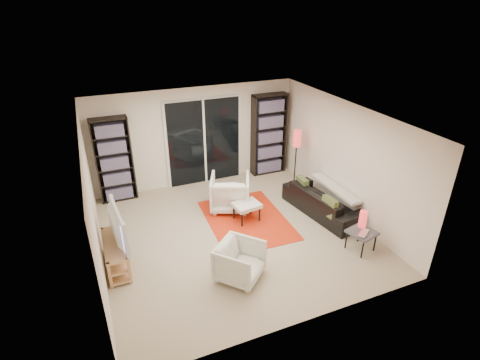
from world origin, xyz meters
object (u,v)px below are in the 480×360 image
(bookshelf_right, at_px, (269,135))
(side_table, at_px, (362,234))
(bookshelf_left, at_px, (114,160))
(sofa, at_px, (323,201))
(armchair_front, at_px, (240,262))
(ottoman, at_px, (247,206))
(floor_lamp, at_px, (297,144))
(tv_stand, at_px, (116,254))
(armchair_back, at_px, (230,192))

(bookshelf_right, bearing_deg, side_table, -88.89)
(bookshelf_left, distance_m, sofa, 4.70)
(armchair_front, xyz_separation_m, side_table, (2.37, -0.15, 0.03))
(ottoman, bearing_deg, floor_lamp, 30.29)
(bookshelf_left, height_order, floor_lamp, bookshelf_left)
(tv_stand, bearing_deg, armchair_back, 23.42)
(sofa, bearing_deg, floor_lamp, -12.11)
(bookshelf_left, bearing_deg, armchair_back, -31.83)
(bookshelf_right, xyz_separation_m, sofa, (0.16, -2.35, -0.77))
(tv_stand, relative_size, sofa, 0.59)
(bookshelf_left, height_order, armchair_back, bookshelf_left)
(tv_stand, height_order, armchair_front, armchair_front)
(armchair_front, bearing_deg, tv_stand, 108.01)
(ottoman, height_order, floor_lamp, floor_lamp)
(armchair_front, distance_m, ottoman, 1.79)
(armchair_front, height_order, ottoman, armchair_front)
(armchair_back, height_order, ottoman, armchair_back)
(ottoman, relative_size, floor_lamp, 0.40)
(bookshelf_left, bearing_deg, floor_lamp, -13.51)
(armchair_front, bearing_deg, ottoman, 21.07)
(tv_stand, height_order, sofa, sofa)
(sofa, bearing_deg, bookshelf_left, 50.85)
(side_table, bearing_deg, bookshelf_right, 91.11)
(tv_stand, xyz_separation_m, ottoman, (2.69, 0.50, 0.08))
(armchair_front, xyz_separation_m, floor_lamp, (2.54, 2.60, 0.78))
(armchair_back, relative_size, armchair_front, 1.19)
(bookshelf_left, bearing_deg, ottoman, -40.03)
(floor_lamp, bearing_deg, bookshelf_right, 103.87)
(tv_stand, bearing_deg, sofa, 1.81)
(tv_stand, xyz_separation_m, sofa, (4.34, 0.14, 0.02))
(sofa, distance_m, armchair_front, 2.75)
(bookshelf_left, height_order, tv_stand, bookshelf_left)
(ottoman, bearing_deg, sofa, -12.49)
(tv_stand, relative_size, floor_lamp, 0.78)
(side_table, xyz_separation_m, floor_lamp, (0.17, 2.75, 0.76))
(floor_lamp, bearing_deg, side_table, -93.54)
(armchair_back, xyz_separation_m, ottoman, (0.14, -0.61, -0.04))
(sofa, xyz_separation_m, ottoman, (-1.64, 0.36, 0.06))
(bookshelf_left, height_order, armchair_front, bookshelf_left)
(floor_lamp, bearing_deg, sofa, -93.36)
(bookshelf_right, bearing_deg, tv_stand, -149.17)
(bookshelf_right, distance_m, armchair_back, 2.23)
(bookshelf_right, xyz_separation_m, tv_stand, (-4.17, -2.49, -0.79))
(tv_stand, distance_m, floor_lamp, 4.74)
(armchair_back, bearing_deg, tv_stand, 46.90)
(bookshelf_left, distance_m, armchair_front, 3.96)
(side_table, relative_size, floor_lamp, 0.38)
(bookshelf_right, distance_m, armchair_front, 4.32)
(sofa, xyz_separation_m, floor_lamp, (0.08, 1.37, 0.83))
(bookshelf_right, relative_size, armchair_back, 2.46)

